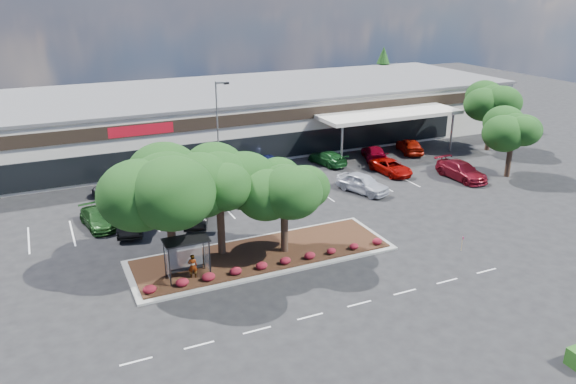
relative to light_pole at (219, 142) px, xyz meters
name	(u,v)px	position (x,y,z in m)	size (l,w,h in m)	color
ground	(316,276)	(0.21, -18.42, -4.29)	(160.00, 160.00, 0.00)	black
retail_store	(179,119)	(0.28, 15.49, -1.14)	(80.40, 25.20, 6.25)	beige
landscape_island	(263,255)	(-1.79, -14.42, -4.17)	(18.00, 6.00, 0.26)	gray
lane_markings	(254,218)	(0.07, -8.00, -4.29)	(33.12, 20.06, 0.01)	silver
shrub_row	(275,262)	(-1.79, -16.52, -3.78)	(17.00, 0.80, 0.50)	maroon
bus_shelter	(186,246)	(-7.29, -15.47, -1.99)	(2.75, 1.55, 2.59)	black
island_tree_west	(170,211)	(-7.79, -13.92, -0.09)	(7.20, 7.20, 7.89)	#153611
island_tree_mid	(220,203)	(-4.29, -13.22, -0.37)	(6.60, 6.60, 7.32)	#153611
island_tree_east	(284,207)	(-0.29, -14.72, -0.78)	(5.80, 5.80, 6.50)	#153611
tree_east_near	(511,144)	(26.21, -8.42, -1.04)	(5.60, 5.60, 6.51)	#153611
tree_east_far	(491,117)	(31.21, -0.42, -0.48)	(6.40, 6.40, 7.62)	#153611
conifer_north_east	(382,76)	(34.21, 25.58, 0.21)	(3.96, 3.96, 9.00)	#153611
person_waiting	(193,266)	(-7.02, -15.78, -3.24)	(0.58, 0.38, 1.58)	#594C47
light_pole	(219,142)	(0.00, 0.00, 0.00)	(1.42, 0.75, 9.70)	gray
survey_stake	(462,242)	(11.13, -19.42, -3.61)	(0.08, 0.14, 1.07)	#A28355
car_0	(97,219)	(-11.37, -4.53, -3.63)	(1.85, 4.55, 1.32)	#1B441A
car_1	(132,219)	(-9.06, -6.16, -3.46)	(1.77, 5.06, 1.67)	black
car_2	(207,197)	(-2.44, -3.86, -3.52)	(1.83, 4.55, 1.55)	maroon
car_3	(197,213)	(-4.20, -6.87, -3.50)	(1.69, 4.84, 1.60)	black
car_4	(270,191)	(3.09, -4.23, -3.63)	(2.21, 4.78, 1.33)	navy
car_5	(297,178)	(6.50, -2.53, -3.47)	(1.95, 4.85, 1.65)	silver
car_6	(363,183)	(11.13, -6.37, -3.43)	(2.03, 5.05, 1.72)	silver
car_7	(391,167)	(16.45, -3.05, -3.61)	(2.28, 4.94, 1.37)	#970703
car_8	(461,171)	(21.67, -7.13, -3.47)	(2.30, 5.66, 1.64)	maroon
car_9	(116,192)	(-9.24, 0.49, -3.45)	(2.36, 5.80, 1.68)	#4E4C53
car_10	(155,178)	(-5.34, 2.88, -3.48)	(2.28, 5.61, 1.63)	#595A60
car_11	(190,181)	(-2.64, 1.04, -3.56)	(1.56, 4.47, 1.47)	#0F0E5D
car_12	(212,172)	(-0.02, 2.50, -3.56)	(1.56, 4.46, 1.47)	black
car_13	(267,162)	(6.00, 3.60, -3.58)	(1.99, 4.90, 1.42)	navy
car_14	(268,173)	(4.73, 0.29, -3.56)	(1.73, 4.29, 1.46)	#A7AFB3
car_15	(327,158)	(12.23, 2.26, -3.59)	(1.97, 4.84, 1.40)	#12441A
car_16	(374,153)	(17.55, 1.66, -3.55)	(2.09, 5.14, 1.49)	maroon
car_17	(410,146)	(22.53, 2.26, -3.47)	(1.96, 4.86, 1.66)	#9B1507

